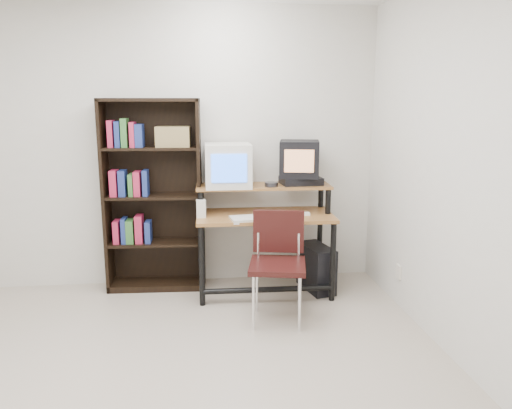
{
  "coord_description": "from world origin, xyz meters",
  "views": [
    {
      "loc": [
        0.28,
        -2.73,
        1.74
      ],
      "look_at": [
        0.75,
        1.1,
        0.93
      ],
      "focal_mm": 35.0,
      "sensor_mm": 36.0,
      "label": 1
    }
  ],
  "objects": [
    {
      "name": "floor",
      "position": [
        0.0,
        0.0,
        -0.01
      ],
      "size": [
        4.0,
        4.0,
        0.01
      ],
      "primitive_type": "cube",
      "color": "#B5A896",
      "rests_on": "ground"
    },
    {
      "name": "back_wall",
      "position": [
        0.0,
        2.0,
        1.3
      ],
      "size": [
        4.0,
        0.01,
        2.6
      ],
      "primitive_type": "cube",
      "color": "beige",
      "rests_on": "floor"
    },
    {
      "name": "front_wall",
      "position": [
        0.0,
        -2.0,
        1.3
      ],
      "size": [
        4.0,
        0.01,
        2.6
      ],
      "primitive_type": "cube",
      "color": "beige",
      "rests_on": "floor"
    },
    {
      "name": "right_wall",
      "position": [
        2.0,
        0.0,
        1.3
      ],
      "size": [
        0.01,
        4.0,
        2.6
      ],
      "primitive_type": "cube",
      "color": "beige",
      "rests_on": "floor"
    },
    {
      "name": "computer_desk",
      "position": [
        0.89,
        1.62,
        0.69
      ],
      "size": [
        1.24,
        0.64,
        0.98
      ],
      "rotation": [
        0.0,
        0.0,
        -0.03
      ],
      "color": "#936130",
      "rests_on": "floor"
    },
    {
      "name": "crt_monitor",
      "position": [
        0.57,
        1.75,
        1.16
      ],
      "size": [
        0.42,
        0.43,
        0.39
      ],
      "rotation": [
        0.0,
        0.0,
        -0.02
      ],
      "color": "beige",
      "rests_on": "computer_desk"
    },
    {
      "name": "vcr",
      "position": [
        1.24,
        1.71,
        1.01
      ],
      "size": [
        0.38,
        0.29,
        0.08
      ],
      "primitive_type": "cube",
      "rotation": [
        0.0,
        0.0,
        0.09
      ],
      "color": "black",
      "rests_on": "computer_desk"
    },
    {
      "name": "crt_tv",
      "position": [
        1.23,
        1.73,
        1.21
      ],
      "size": [
        0.41,
        0.41,
        0.33
      ],
      "rotation": [
        0.0,
        0.0,
        -0.21
      ],
      "color": "black",
      "rests_on": "vcr"
    },
    {
      "name": "cd_spindle",
      "position": [
        0.95,
        1.62,
        0.99
      ],
      "size": [
        0.14,
        0.14,
        0.05
      ],
      "primitive_type": "cylinder",
      "rotation": [
        0.0,
        0.0,
        -0.23
      ],
      "color": "#26262B",
      "rests_on": "computer_desk"
    },
    {
      "name": "keyboard",
      "position": [
        0.81,
        1.43,
        0.74
      ],
      "size": [
        0.49,
        0.27,
        0.03
      ],
      "primitive_type": "cube",
      "rotation": [
        0.0,
        0.0,
        0.14
      ],
      "color": "beige",
      "rests_on": "computer_desk"
    },
    {
      "name": "mousepad",
      "position": [
        1.24,
        1.51,
        0.72
      ],
      "size": [
        0.25,
        0.22,
        0.01
      ],
      "primitive_type": "cube",
      "rotation": [
        0.0,
        0.0,
        -0.19
      ],
      "color": "black",
      "rests_on": "computer_desk"
    },
    {
      "name": "mouse",
      "position": [
        1.24,
        1.52,
        0.74
      ],
      "size": [
        0.1,
        0.06,
        0.03
      ],
      "primitive_type": "cube",
      "rotation": [
        0.0,
        0.0,
        0.01
      ],
      "color": "white",
      "rests_on": "mousepad"
    },
    {
      "name": "desk_speaker",
      "position": [
        0.32,
        1.55,
        0.8
      ],
      "size": [
        0.08,
        0.08,
        0.17
      ],
      "primitive_type": "cube",
      "rotation": [
        0.0,
        0.0,
        0.03
      ],
      "color": "beige",
      "rests_on": "computer_desk"
    },
    {
      "name": "pc_tower",
      "position": [
        1.38,
        1.6,
        0.21
      ],
      "size": [
        0.29,
        0.48,
        0.42
      ],
      "primitive_type": "cube",
      "rotation": [
        0.0,
        0.0,
        0.22
      ],
      "color": "black",
      "rests_on": "floor"
    },
    {
      "name": "school_chair",
      "position": [
        0.92,
        1.03,
        0.54
      ],
      "size": [
        0.51,
        0.51,
        0.87
      ],
      "rotation": [
        0.0,
        0.0,
        -0.2
      ],
      "color": "black",
      "rests_on": "floor"
    },
    {
      "name": "bookshelf",
      "position": [
        -0.11,
        1.86,
        0.9
      ],
      "size": [
        0.89,
        0.34,
        1.76
      ],
      "rotation": [
        0.0,
        0.0,
        -0.05
      ],
      "color": "black",
      "rests_on": "floor"
    },
    {
      "name": "wall_outlet",
      "position": [
        1.99,
        1.15,
        0.3
      ],
      "size": [
        0.02,
        0.08,
        0.12
      ],
      "primitive_type": "cube",
      "color": "beige",
      "rests_on": "right_wall"
    }
  ]
}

